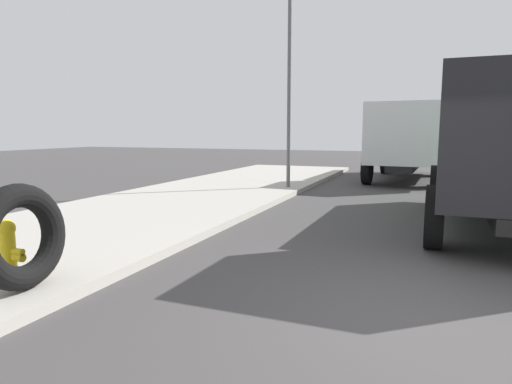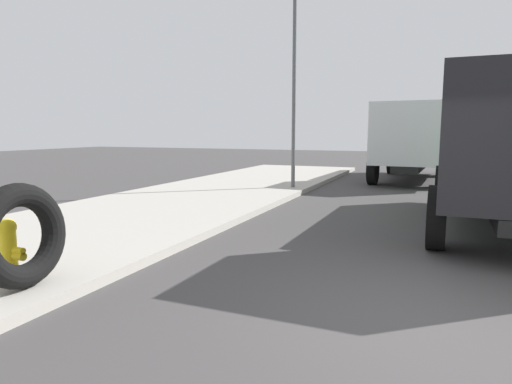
% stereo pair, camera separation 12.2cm
% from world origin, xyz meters
% --- Properties ---
extents(ground_plane, '(80.00, 80.00, 0.00)m').
position_xyz_m(ground_plane, '(0.00, 0.00, 0.00)').
color(ground_plane, '#423F3F').
extents(fire_hydrant, '(0.22, 0.50, 0.77)m').
position_xyz_m(fire_hydrant, '(-0.89, 5.02, 0.56)').
color(fire_hydrant, yellow).
rests_on(fire_hydrant, sidewalk_curb).
extents(loose_tire, '(1.25, 0.40, 1.27)m').
position_xyz_m(loose_tire, '(-1.08, 4.56, 0.78)').
color(loose_tire, black).
rests_on(loose_tire, sidewalk_curb).
extents(dump_truck_green, '(7.04, 2.89, 3.00)m').
position_xyz_m(dump_truck_green, '(5.34, -1.24, 1.61)').
color(dump_truck_green, '#237033').
rests_on(dump_truck_green, ground).
extents(dump_truck_gray, '(7.11, 3.07, 3.00)m').
position_xyz_m(dump_truck_gray, '(14.32, 0.99, 1.61)').
color(dump_truck_gray, slate).
rests_on(dump_truck_gray, ground).
extents(street_light_pole, '(0.12, 0.12, 5.95)m').
position_xyz_m(street_light_pole, '(9.29, 4.52, 3.13)').
color(street_light_pole, '#595B5E').
rests_on(street_light_pole, sidewalk_curb).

